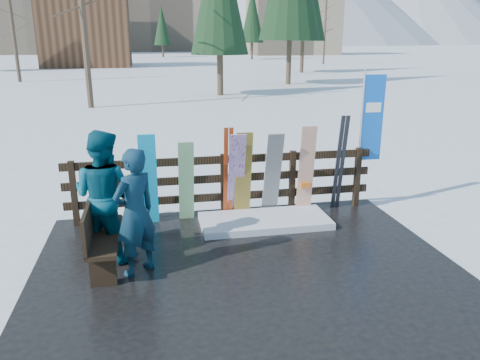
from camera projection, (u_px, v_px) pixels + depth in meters
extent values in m
plane|color=white|center=(249.00, 275.00, 6.62)|extent=(700.00, 700.00, 0.00)
cube|color=black|center=(249.00, 272.00, 6.61)|extent=(6.00, 5.00, 0.08)
cube|color=black|center=(74.00, 194.00, 8.02)|extent=(0.10, 0.10, 1.15)
cube|color=black|center=(151.00, 189.00, 8.26)|extent=(0.10, 0.10, 1.15)
cube|color=black|center=(224.00, 185.00, 8.50)|extent=(0.10, 0.10, 1.15)
cube|color=black|center=(292.00, 181.00, 8.74)|extent=(0.10, 0.10, 1.15)
cube|color=black|center=(357.00, 177.00, 8.98)|extent=(0.10, 0.10, 1.15)
cube|color=black|center=(224.00, 197.00, 8.56)|extent=(5.60, 0.05, 0.14)
cube|color=black|center=(223.00, 178.00, 8.46)|extent=(5.60, 0.05, 0.14)
cube|color=black|center=(223.00, 160.00, 8.36)|extent=(5.60, 0.05, 0.14)
cube|color=white|center=(265.00, 221.00, 8.20)|extent=(2.24, 1.00, 0.12)
cube|color=black|center=(105.00, 236.00, 6.60)|extent=(0.40, 1.50, 0.06)
cube|color=black|center=(103.00, 270.00, 6.10)|extent=(0.34, 0.06, 0.45)
cube|color=black|center=(109.00, 234.00, 7.23)|extent=(0.34, 0.06, 0.45)
cube|color=black|center=(90.00, 219.00, 6.49)|extent=(0.05, 1.50, 0.50)
cube|color=#0DB7F4|center=(149.00, 180.00, 7.98)|extent=(0.29, 0.23, 1.62)
cube|color=white|center=(186.00, 182.00, 8.11)|extent=(0.26, 0.37, 1.48)
cube|color=yellow|center=(243.00, 175.00, 8.28)|extent=(0.29, 0.31, 1.60)
cube|color=white|center=(236.00, 176.00, 8.26)|extent=(0.29, 0.46, 1.59)
cube|color=black|center=(272.00, 175.00, 8.39)|extent=(0.30, 0.43, 1.57)
cube|color=silver|center=(306.00, 170.00, 8.49)|extent=(0.28, 0.22, 1.66)
cube|color=#AD3915|center=(226.00, 173.00, 8.28)|extent=(0.07, 0.21, 1.67)
cube|color=#AD3915|center=(231.00, 173.00, 8.30)|extent=(0.07, 0.21, 1.67)
cube|color=black|center=(338.00, 163.00, 8.65)|extent=(0.08, 0.29, 1.82)
cube|color=black|center=(342.00, 163.00, 8.67)|extent=(0.08, 0.29, 1.82)
cylinder|color=silver|center=(360.00, 140.00, 8.82)|extent=(0.04, 0.04, 2.60)
cube|color=blue|center=(372.00, 118.00, 8.74)|extent=(0.42, 0.02, 1.60)
imported|color=#0E3D4C|center=(135.00, 213.00, 6.27)|extent=(0.77, 0.73, 1.77)
imported|color=#08485D|center=(104.00, 196.00, 6.72)|extent=(1.17, 1.08, 1.92)
cube|color=tan|center=(47.00, 12.00, 103.30)|extent=(22.00, 14.00, 18.00)
cube|color=gray|center=(170.00, 9.00, 126.68)|extent=(26.00, 16.00, 22.00)
cube|color=tan|center=(293.00, 21.00, 99.38)|extent=(18.00, 12.00, 14.00)
cube|color=brown|center=(86.00, 32.00, 55.66)|extent=(10.00, 8.00, 8.00)
cone|color=black|center=(219.00, 12.00, 26.48)|extent=(3.38, 3.38, 9.38)
cylinder|color=#382B1E|center=(12.00, 18.00, 35.17)|extent=(0.28, 0.28, 9.40)
cone|color=black|center=(304.00, 8.00, 45.02)|extent=(4.37, 4.37, 12.15)
cylinder|color=#382B1E|center=(325.00, 24.00, 60.88)|extent=(0.28, 0.28, 10.16)
cone|color=black|center=(106.00, 18.00, 60.19)|extent=(4.22, 4.22, 11.73)
cone|color=black|center=(252.00, 26.00, 75.68)|extent=(3.82, 3.82, 10.60)
cone|color=black|center=(162.00, 33.00, 85.59)|extent=(3.11, 3.11, 8.64)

